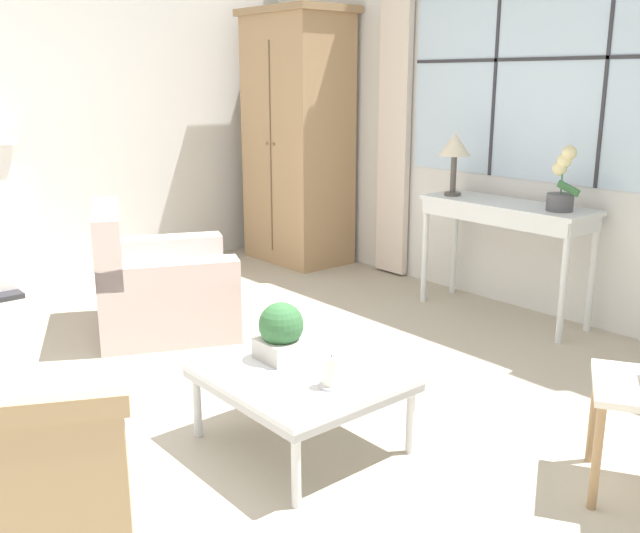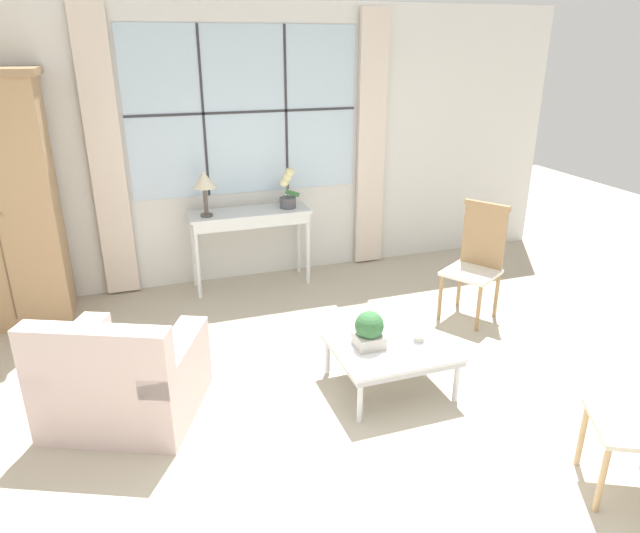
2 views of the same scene
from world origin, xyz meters
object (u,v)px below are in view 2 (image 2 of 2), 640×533
at_px(table_lamp, 204,182).
at_px(side_chair_wooden, 478,255).
at_px(armoire, 0,202).
at_px(armchair_upholstered, 124,381).
at_px(console_table, 249,220).
at_px(coffee_table, 390,348).
at_px(potted_plant_small, 369,330).
at_px(potted_orchid, 288,192).
at_px(pillar_candle, 419,332).

distance_m(table_lamp, side_chair_wooden, 2.68).
bearing_deg(armoire, side_chair_wooden, -17.87).
relative_size(armchair_upholstered, side_chair_wooden, 1.13).
distance_m(console_table, coffee_table, 2.35).
bearing_deg(console_table, potted_plant_small, -80.52).
height_order(armoire, potted_orchid, armoire).
relative_size(armchair_upholstered, coffee_table, 1.43).
distance_m(armchair_upholstered, side_chair_wooden, 3.22).
bearing_deg(side_chair_wooden, coffee_table, -145.96).
bearing_deg(console_table, side_chair_wooden, -37.10).
height_order(potted_orchid, coffee_table, potted_orchid).
distance_m(console_table, pillar_candle, 2.40).
bearing_deg(pillar_candle, table_lamp, 118.50).
relative_size(table_lamp, side_chair_wooden, 0.42).
xyz_separation_m(table_lamp, side_chair_wooden, (2.26, -1.33, -0.57)).
distance_m(table_lamp, coffee_table, 2.54).
height_order(console_table, table_lamp, table_lamp).
relative_size(coffee_table, potted_plant_small, 3.11).
bearing_deg(pillar_candle, side_chair_wooden, 39.70).
height_order(table_lamp, pillar_candle, table_lamp).
bearing_deg(potted_plant_small, table_lamp, 110.38).
bearing_deg(pillar_candle, armchair_upholstered, 172.00).
relative_size(potted_orchid, pillar_candle, 2.84).
xyz_separation_m(armoire, side_chair_wooden, (4.04, -1.30, -0.53)).
bearing_deg(console_table, armchair_upholstered, -123.90).
xyz_separation_m(coffee_table, potted_plant_small, (-0.17, 0.02, 0.17)).
xyz_separation_m(console_table, side_chair_wooden, (1.82, -1.38, -0.13)).
height_order(armchair_upholstered, pillar_candle, armchair_upholstered).
height_order(side_chair_wooden, potted_plant_small, side_chair_wooden).
bearing_deg(side_chair_wooden, armchair_upholstered, -169.40).
bearing_deg(armchair_upholstered, potted_plant_small, -8.78).
height_order(coffee_table, potted_plant_small, potted_plant_small).
height_order(console_table, coffee_table, console_table).
xyz_separation_m(table_lamp, pillar_candle, (1.20, -2.21, -0.73)).
bearing_deg(console_table, armoire, -177.99).
bearing_deg(console_table, coffee_table, -76.50).
bearing_deg(coffee_table, console_table, 103.50).
height_order(armoire, potted_plant_small, armoire).
bearing_deg(pillar_candle, armoire, 143.73).
distance_m(potted_plant_small, pillar_candle, 0.40).
xyz_separation_m(armchair_upholstered, coffee_table, (1.86, -0.28, 0.05)).
relative_size(table_lamp, coffee_table, 0.53).
distance_m(armoire, side_chair_wooden, 4.28).
bearing_deg(table_lamp, potted_plant_small, -69.62).
bearing_deg(potted_orchid, console_table, 178.35).
relative_size(console_table, potted_orchid, 2.94).
height_order(potted_plant_small, pillar_candle, potted_plant_small).
distance_m(armoire, table_lamp, 1.78).
bearing_deg(armoire, pillar_candle, -36.27).
bearing_deg(coffee_table, armchair_upholstered, 171.48).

